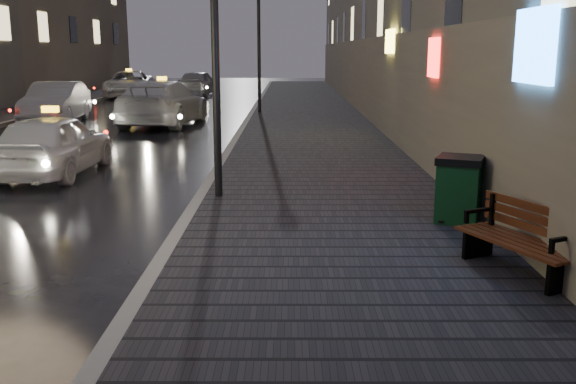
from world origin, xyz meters
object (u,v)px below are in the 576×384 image
object	(u,v)px
lamp_far	(259,32)
taxi_near	(53,144)
bench	(523,239)
taxi_far	(130,84)
trash_bin	(459,189)
car_far	(198,83)
lamp_near	(214,6)
taxi_mid	(163,103)
car_left_mid	(56,103)

from	to	relation	value
lamp_far	taxi_near	world-z (taller)	lamp_far
bench	taxi_near	xyz separation A→B (m)	(-8.06, 6.90, 0.13)
taxi_far	trash_bin	bearing A→B (deg)	-73.91
car_far	taxi_near	bearing A→B (deg)	97.28
lamp_near	lamp_far	distance (m)	16.00
trash_bin	taxi_mid	distance (m)	16.08
lamp_far	bench	bearing A→B (deg)	-78.60
taxi_mid	taxi_far	size ratio (longest dim) A/B	1.03
lamp_far	car_left_mid	distance (m)	8.59
lamp_far	car_far	distance (m)	13.67
lamp_far	taxi_mid	distance (m)	5.56
bench	lamp_near	bearing A→B (deg)	109.55
bench	taxi_near	distance (m)	10.61
lamp_far	taxi_far	distance (m)	14.12
lamp_far	trash_bin	world-z (taller)	lamp_far
bench	taxi_mid	size ratio (longest dim) A/B	0.30
trash_bin	taxi_far	distance (m)	31.36
trash_bin	taxi_near	distance (m)	9.12
car_left_mid	car_far	world-z (taller)	car_left_mid
car_left_mid	car_far	xyz separation A→B (m)	(3.31, 15.36, -0.00)
lamp_near	trash_bin	bearing A→B (deg)	-24.62
lamp_far	trash_bin	xyz separation A→B (m)	(3.90, -17.79, -2.82)
lamp_near	car_left_mid	xyz separation A→B (m)	(-7.69, 13.30, -2.71)
taxi_far	car_far	size ratio (longest dim) A/B	1.22
bench	trash_bin	xyz separation A→B (m)	(-0.16, 2.34, 0.10)
car_left_mid	car_far	size ratio (longest dim) A/B	1.04
lamp_near	trash_bin	size ratio (longest dim) A/B	5.17
bench	car_far	distance (m)	33.86
trash_bin	car_far	distance (m)	31.55
taxi_near	taxi_mid	xyz separation A→B (m)	(0.57, 9.76, 0.13)
lamp_near	taxi_mid	bearing A→B (deg)	105.30
bench	taxi_near	size ratio (longest dim) A/B	0.42
lamp_near	car_far	distance (m)	29.12
car_far	bench	bearing A→B (deg)	110.87
lamp_near	car_left_mid	distance (m)	15.60
bench	car_far	size ratio (longest dim) A/B	0.38
taxi_near	trash_bin	bearing A→B (deg)	151.79
lamp_far	car_left_mid	world-z (taller)	lamp_far
lamp_near	bench	bearing A→B (deg)	-45.49
lamp_far	taxi_near	size ratio (longest dim) A/B	1.28
trash_bin	lamp_far	bearing A→B (deg)	125.25
lamp_near	car_left_mid	size ratio (longest dim) A/B	1.12
lamp_near	taxi_far	distance (m)	28.48
trash_bin	taxi_far	size ratio (longest dim) A/B	0.18
taxi_mid	car_far	bearing A→B (deg)	-80.49
lamp_near	taxi_far	xyz separation A→B (m)	(-8.25, 27.12, -2.72)
lamp_near	taxi_mid	xyz separation A→B (m)	(-3.43, 12.53, -2.66)
bench	car_left_mid	distance (m)	21.02
bench	trash_bin	world-z (taller)	trash_bin
car_left_mid	taxi_mid	bearing A→B (deg)	-15.11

